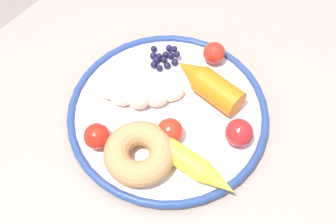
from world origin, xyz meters
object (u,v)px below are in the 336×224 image
(carrot_yellow, at_px, (195,166))
(tomato_extra, at_px, (239,133))
(plate, at_px, (168,113))
(tomato_near, at_px, (214,53))
(banana, at_px, (139,98))
(tomato_far, at_px, (170,131))
(dining_table, at_px, (204,143))
(tomato_mid, at_px, (97,136))
(carrot_orange, at_px, (208,84))
(blueberry_pile, at_px, (164,57))
(donut, at_px, (139,153))

(carrot_yellow, relative_size, tomato_extra, 3.14)
(plate, xyz_separation_m, carrot_yellow, (-0.05, -0.09, 0.02))
(tomato_extra, bearing_deg, tomato_near, 48.51)
(plate, height_order, tomato_extra, tomato_extra)
(banana, xyz_separation_m, tomato_far, (-0.02, -0.08, 0.01))
(dining_table, distance_m, tomato_mid, 0.22)
(dining_table, distance_m, tomato_near, 0.16)
(tomato_near, bearing_deg, carrot_orange, -153.16)
(tomato_mid, bearing_deg, plate, -24.35)
(banana, bearing_deg, plate, -74.27)
(tomato_far, bearing_deg, tomato_mid, 133.01)
(blueberry_pile, xyz_separation_m, tomato_extra, (-0.05, -0.18, 0.01))
(dining_table, height_order, tomato_near, tomato_near)
(tomato_far, bearing_deg, dining_table, -12.12)
(donut, distance_m, tomato_mid, 0.07)
(plate, xyz_separation_m, blueberry_pile, (0.08, 0.07, 0.01))
(tomato_extra, bearing_deg, tomato_far, 126.00)
(carrot_yellow, height_order, blueberry_pile, carrot_yellow)
(dining_table, xyz_separation_m, tomato_near, (0.08, 0.05, 0.13))
(tomato_far, distance_m, tomato_extra, 0.10)
(tomato_far, bearing_deg, carrot_orange, 2.24)
(tomato_mid, distance_m, tomato_far, 0.11)
(carrot_orange, xyz_separation_m, tomato_extra, (-0.04, -0.08, -0.00))
(banana, height_order, tomato_extra, tomato_extra)
(tomato_near, relative_size, tomato_far, 0.96)
(carrot_orange, relative_size, tomato_extra, 3.09)
(carrot_orange, relative_size, carrot_yellow, 0.98)
(blueberry_pile, bearing_deg, tomato_mid, -173.38)
(tomato_mid, bearing_deg, carrot_orange, -22.90)
(tomato_near, bearing_deg, carrot_yellow, -152.32)
(tomato_near, xyz_separation_m, tomato_far, (-0.16, -0.03, 0.00))
(carrot_yellow, bearing_deg, tomato_extra, -13.42)
(dining_table, xyz_separation_m, banana, (-0.06, 0.09, 0.13))
(banana, distance_m, tomato_extra, 0.16)
(blueberry_pile, bearing_deg, tomato_extra, -105.85)
(banana, distance_m, carrot_yellow, 0.14)
(dining_table, height_order, plate, plate)
(tomato_near, bearing_deg, tomato_mid, 169.31)
(tomato_near, relative_size, tomato_extra, 0.89)
(dining_table, bearing_deg, donut, 168.00)
(dining_table, relative_size, donut, 9.88)
(tomato_near, bearing_deg, plate, -178.26)
(plate, relative_size, tomato_near, 8.47)
(carrot_yellow, bearing_deg, carrot_orange, 28.07)
(banana, distance_m, blueberry_pile, 0.09)
(donut, bearing_deg, tomato_near, 5.84)
(blueberry_pile, height_order, tomato_mid, tomato_mid)
(carrot_orange, bearing_deg, plate, 159.40)
(dining_table, distance_m, plate, 0.13)
(carrot_orange, bearing_deg, donut, 177.23)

